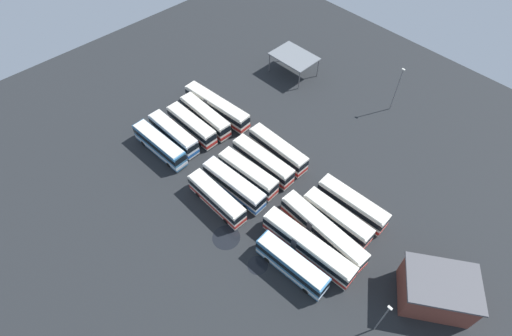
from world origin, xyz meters
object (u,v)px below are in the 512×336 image
object	(u,v)px
bus_row1_slot3	(263,161)
bus_row0_slot0	(160,145)
bus_row2_slot2	(322,231)
maintenance_shelter	(294,57)
bus_row1_slot4	(278,150)
depot_building	(437,291)
bus_row2_slot4	(352,204)
bus_row2_slot0	(292,265)
bus_row0_slot1	(174,134)
bus_row0_slot2	(192,125)
bus_row0_slot4	(217,107)
bus_row1_slot2	(248,173)
lamp_post_mid_lot	(397,88)
bus_row2_slot1	(308,246)
bus_row1_slot1	(234,185)
lamp_post_near_entrance	(383,318)
bus_row2_slot3	(337,218)
bus_row1_slot0	(217,198)
bus_row0_slot3	(205,116)

from	to	relation	value
bus_row1_slot3	bus_row0_slot0	bearing A→B (deg)	-145.06
bus_row2_slot2	maintenance_shelter	xyz separation A→B (m)	(-29.86, 25.59, 2.23)
bus_row1_slot4	depot_building	size ratio (longest dim) A/B	1.03
bus_row2_slot4	maintenance_shelter	world-z (taller)	maintenance_shelter
bus_row2_slot0	depot_building	bearing A→B (deg)	34.58
bus_row0_slot1	bus_row0_slot2	distance (m)	3.67
bus_row0_slot4	bus_row1_slot2	bearing A→B (deg)	-22.38
bus_row0_slot2	bus_row1_slot3	distance (m)	15.33
bus_row2_slot0	lamp_post_mid_lot	size ratio (longest dim) A/B	1.20
bus_row1_slot3	bus_row2_slot1	distance (m)	16.86
bus_row2_slot0	bus_row2_slot1	bearing A→B (deg)	96.22
bus_row0_slot0	bus_row0_slot4	size ratio (longest dim) A/B	0.79
bus_row0_slot0	bus_row1_slot2	distance (m)	16.58
bus_row1_slot1	bus_row2_slot4	bearing A→B (deg)	35.40
bus_row2_slot1	lamp_post_near_entrance	size ratio (longest dim) A/B	1.96
bus_row0_slot4	bus_row2_slot3	world-z (taller)	same
bus_row1_slot2	bus_row2_slot3	size ratio (longest dim) A/B	0.99
bus_row1_slot0	maintenance_shelter	bearing A→B (deg)	114.23
bus_row1_slot0	bus_row1_slot1	size ratio (longest dim) A/B	0.94
bus_row1_slot3	depot_building	xyz separation A→B (m)	(31.58, 0.78, 0.77)
bus_row0_slot0	bus_row0_slot2	size ratio (longest dim) A/B	1.05
lamp_post_near_entrance	lamp_post_mid_lot	bearing A→B (deg)	121.95
maintenance_shelter	bus_row1_slot3	bearing A→B (deg)	-57.62
bus_row1_slot3	bus_row2_slot0	xyz separation A→B (m)	(16.04, -9.94, -0.00)
bus_row2_slot3	bus_row2_slot4	xyz separation A→B (m)	(-0.03, 3.67, 0.00)
bus_row1_slot4	maintenance_shelter	distance (m)	23.94
bus_row0_slot1	bus_row2_slot1	bearing A→B (deg)	1.52
bus_row1_slot1	bus_row2_slot2	xyz separation A→B (m)	(15.05, 3.91, 0.00)
bus_row0_slot2	bus_row2_slot1	world-z (taller)	same
bus_row1_slot4	maintenance_shelter	xyz separation A→B (m)	(-14.31, 19.06, 2.24)
bus_row0_slot1	bus_row2_slot2	xyz separation A→B (m)	(30.83, 4.27, 0.00)
bus_row0_slot2	bus_row2_slot4	bearing A→B (deg)	13.80
bus_row2_slot3	bus_row2_slot4	distance (m)	3.67
bus_row2_slot1	bus_row2_slot0	bearing A→B (deg)	-83.78
bus_row2_slot1	bus_row0_slot2	bearing A→B (deg)	174.73
bus_row2_slot3	bus_row2_slot2	bearing A→B (deg)	-91.95
bus_row0_slot3	bus_row2_slot2	world-z (taller)	same
bus_row1_slot3	maintenance_shelter	bearing A→B (deg)	122.38
bus_row1_slot4	lamp_post_mid_lot	bearing A→B (deg)	75.78
bus_row0_slot0	bus_row1_slot1	bearing A→B (deg)	13.45
bus_row0_slot1	bus_row0_slot2	world-z (taller)	same
bus_row1_slot3	bus_row2_slot0	distance (m)	18.87
bus_row2_slot1	lamp_post_mid_lot	xyz separation A→B (m)	(-9.49, 34.68, 3.19)
bus_row2_slot1	bus_row2_slot3	world-z (taller)	same
bus_row1_slot1	bus_row2_slot1	xyz separation A→B (m)	(15.25, 0.46, 0.00)
bus_row0_slot0	bus_row2_slot3	bearing A→B (deg)	19.44
bus_row0_slot3	lamp_post_mid_lot	distance (m)	35.76
bus_row1_slot2	bus_row1_slot3	world-z (taller)	same
lamp_post_mid_lot	bus_row1_slot1	bearing A→B (deg)	-99.31
bus_row1_slot1	bus_row2_slot0	size ratio (longest dim) A/B	1.05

